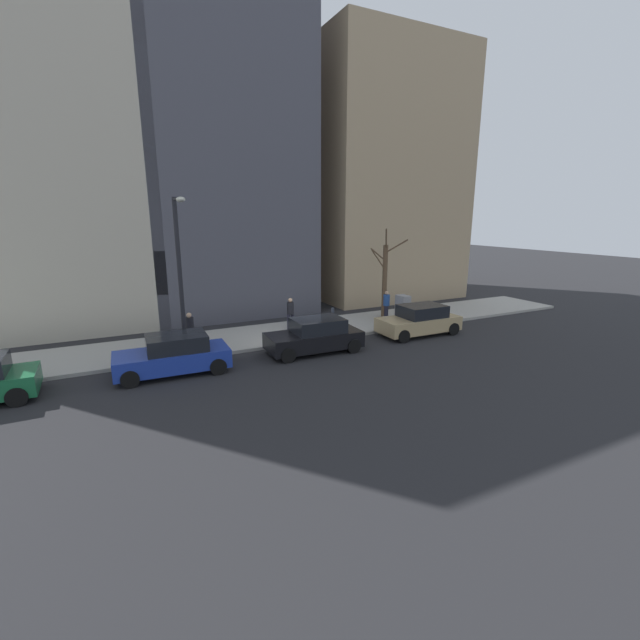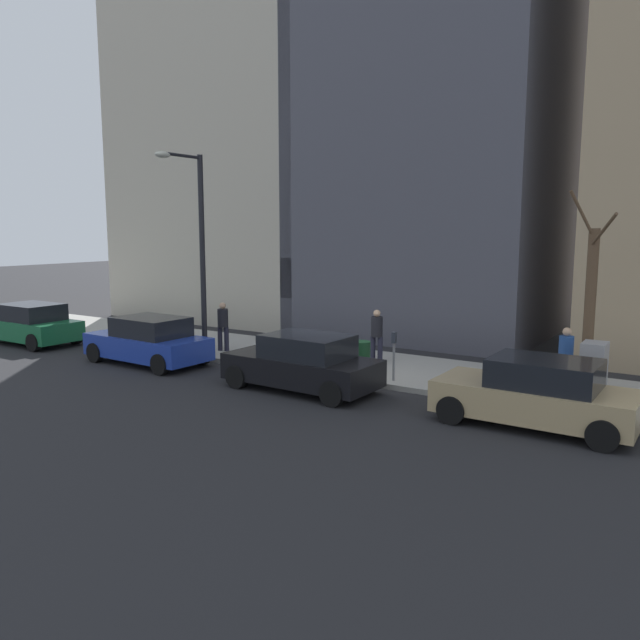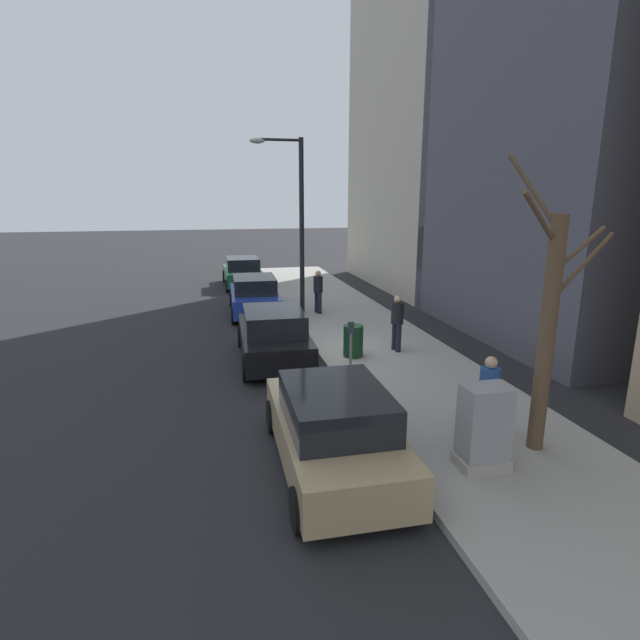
# 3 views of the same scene
# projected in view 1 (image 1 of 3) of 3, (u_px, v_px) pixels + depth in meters

# --- Properties ---
(ground_plane) EXTENTS (120.00, 120.00, 0.00)m
(ground_plane) POSITION_uv_depth(u_px,v_px,m) (304.00, 344.00, 20.27)
(ground_plane) COLOR #232326
(sidewalk) EXTENTS (4.00, 36.00, 0.15)m
(sidewalk) POSITION_uv_depth(u_px,v_px,m) (288.00, 332.00, 21.99)
(sidewalk) COLOR #9E9B93
(sidewalk) RESTS_ON ground
(parked_car_tan) EXTENTS (1.96, 4.22, 1.52)m
(parked_car_tan) POSITION_uv_depth(u_px,v_px,m) (419.00, 320.00, 21.74)
(parked_car_tan) COLOR tan
(parked_car_tan) RESTS_ON ground
(parked_car_black) EXTENTS (2.03, 4.25, 1.52)m
(parked_car_black) POSITION_uv_depth(u_px,v_px,m) (315.00, 336.00, 18.94)
(parked_car_black) COLOR black
(parked_car_black) RESTS_ON ground
(parked_car_blue) EXTENTS (2.03, 4.25, 1.52)m
(parked_car_blue) POSITION_uv_depth(u_px,v_px,m) (174.00, 355.00, 16.38)
(parked_car_blue) COLOR #1E389E
(parked_car_blue) RESTS_ON ground
(parking_meter) EXTENTS (0.14, 0.10, 1.35)m
(parking_meter) POSITION_uv_depth(u_px,v_px,m) (333.00, 318.00, 21.19)
(parking_meter) COLOR slate
(parking_meter) RESTS_ON sidewalk
(utility_box) EXTENTS (0.83, 0.61, 1.43)m
(utility_box) POSITION_uv_depth(u_px,v_px,m) (403.00, 308.00, 24.10)
(utility_box) COLOR #A8A399
(utility_box) RESTS_ON sidewalk
(streetlamp) EXTENTS (1.97, 0.32, 6.50)m
(streetlamp) POSITION_uv_depth(u_px,v_px,m) (180.00, 264.00, 17.24)
(streetlamp) COLOR black
(streetlamp) RESTS_ON sidewalk
(bare_tree) EXTENTS (2.40, 1.21, 5.10)m
(bare_tree) POSITION_uv_depth(u_px,v_px,m) (385.00, 278.00, 24.69)
(bare_tree) COLOR brown
(bare_tree) RESTS_ON sidewalk
(trash_bin) EXTENTS (0.56, 0.56, 0.90)m
(trash_bin) POSITION_uv_depth(u_px,v_px,m) (305.00, 326.00, 21.11)
(trash_bin) COLOR #14381E
(trash_bin) RESTS_ON sidewalk
(pedestrian_near_meter) EXTENTS (0.39, 0.36, 1.66)m
(pedestrian_near_meter) POSITION_uv_depth(u_px,v_px,m) (386.00, 304.00, 24.16)
(pedestrian_near_meter) COLOR #1E1E2D
(pedestrian_near_meter) RESTS_ON sidewalk
(pedestrian_midblock) EXTENTS (0.36, 0.40, 1.66)m
(pedestrian_midblock) POSITION_uv_depth(u_px,v_px,m) (290.00, 312.00, 22.11)
(pedestrian_midblock) COLOR #1E1E2D
(pedestrian_midblock) RESTS_ON sidewalk
(pedestrian_far_corner) EXTENTS (0.36, 0.39, 1.66)m
(pedestrian_far_corner) POSITION_uv_depth(u_px,v_px,m) (190.00, 329.00, 18.80)
(pedestrian_far_corner) COLOR #1E1E2D
(pedestrian_far_corner) RESTS_ON sidewalk
(office_tower_left) EXTENTS (10.45, 10.45, 17.15)m
(office_tower_left) POSITION_uv_depth(u_px,v_px,m) (372.00, 179.00, 32.10)
(office_tower_left) COLOR tan
(office_tower_left) RESTS_ON ground
(office_block_center) EXTENTS (9.48, 9.48, 28.81)m
(office_block_center) POSITION_uv_depth(u_px,v_px,m) (214.00, 68.00, 25.25)
(office_block_center) COLOR #4C4C56
(office_block_center) RESTS_ON ground
(office_tower_right) EXTENTS (11.09, 11.09, 19.98)m
(office_tower_right) POSITION_uv_depth(u_px,v_px,m) (33.00, 137.00, 22.80)
(office_tower_right) COLOR #BCB29E
(office_tower_right) RESTS_ON ground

